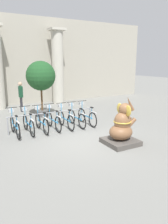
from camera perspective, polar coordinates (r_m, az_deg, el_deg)
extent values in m
plane|color=slate|center=(8.51, 0.05, -7.24)|extent=(60.00, 60.00, 0.00)
cube|color=#A39E8E|center=(16.07, -15.21, 12.76)|extent=(20.00, 0.20, 6.00)
cylinder|color=#BCB7A8|center=(15.75, -6.86, 11.30)|extent=(0.82, 0.82, 5.00)
cube|color=#BCB7A8|center=(15.88, -7.13, 20.64)|extent=(1.02, 1.02, 0.16)
cylinder|color=gray|center=(9.42, -19.26, -3.59)|extent=(0.05, 0.05, 0.75)
cylinder|color=gray|center=(10.68, 1.52, -0.93)|extent=(0.05, 0.05, 0.75)
cylinder|color=gray|center=(9.79, -8.27, -0.09)|extent=(3.96, 0.04, 0.04)
torus|color=black|center=(9.82, -18.20, -2.96)|extent=(0.05, 0.71, 0.71)
torus|color=black|center=(8.81, -16.88, -4.69)|extent=(0.05, 0.71, 0.71)
cube|color=#338CC6|center=(9.30, -17.60, -3.48)|extent=(0.04, 0.98, 0.04)
cube|color=#BCBCBC|center=(8.70, -17.04, -2.37)|extent=(0.06, 0.59, 0.03)
cylinder|color=#338CC6|center=(8.82, -17.13, -2.84)|extent=(0.03, 0.03, 0.54)
cube|color=black|center=(8.75, -17.25, -1.02)|extent=(0.08, 0.18, 0.04)
cylinder|color=#338CC6|center=(9.70, -18.30, -0.98)|extent=(0.03, 0.03, 0.72)
cylinder|color=black|center=(9.62, -18.45, 1.09)|extent=(0.48, 0.03, 0.03)
cube|color=#BCBCBC|center=(9.74, -18.50, 0.39)|extent=(0.20, 0.16, 0.14)
torus|color=black|center=(9.96, -15.08, -2.53)|extent=(0.05, 0.71, 0.71)
torus|color=black|center=(8.95, -13.42, -4.19)|extent=(0.05, 0.71, 0.71)
cube|color=#338CC6|center=(9.44, -14.31, -3.03)|extent=(0.04, 0.98, 0.04)
cube|color=#BCBCBC|center=(8.85, -13.54, -1.90)|extent=(0.06, 0.59, 0.03)
cylinder|color=#338CC6|center=(8.97, -13.68, -2.37)|extent=(0.03, 0.03, 0.54)
cube|color=black|center=(8.90, -13.78, -0.57)|extent=(0.08, 0.18, 0.04)
cylinder|color=#338CC6|center=(9.83, -15.14, -0.58)|extent=(0.03, 0.03, 0.72)
cylinder|color=black|center=(9.76, -15.27, 1.46)|extent=(0.48, 0.03, 0.03)
cube|color=#BCBCBC|center=(9.88, -15.36, 0.77)|extent=(0.20, 0.16, 0.14)
torus|color=black|center=(10.06, -11.93, -2.21)|extent=(0.05, 0.71, 0.71)
torus|color=black|center=(9.07, -9.94, -3.80)|extent=(0.05, 0.71, 0.71)
cube|color=#338CC6|center=(9.55, -11.00, -2.68)|extent=(0.04, 0.98, 0.04)
cube|color=#BCBCBC|center=(8.97, -10.03, -1.54)|extent=(0.06, 0.59, 0.03)
cylinder|color=#338CC6|center=(9.09, -10.21, -2.01)|extent=(0.03, 0.03, 0.54)
cube|color=black|center=(9.02, -10.28, -0.23)|extent=(0.08, 0.18, 0.04)
cylinder|color=#338CC6|center=(9.94, -11.96, -0.27)|extent=(0.03, 0.03, 0.72)
cylinder|color=black|center=(9.86, -12.06, 1.75)|extent=(0.48, 0.03, 0.03)
cube|color=#BCBCBC|center=(9.98, -12.19, 1.06)|extent=(0.20, 0.16, 0.14)
torus|color=black|center=(10.27, -9.03, -1.78)|extent=(0.05, 0.71, 0.71)
torus|color=black|center=(9.29, -6.77, -3.28)|extent=(0.05, 0.71, 0.71)
cube|color=#338CC6|center=(9.77, -7.96, -2.21)|extent=(0.04, 0.98, 0.04)
cube|color=#BCBCBC|center=(9.20, -6.83, -1.07)|extent=(0.06, 0.59, 0.03)
cylinder|color=#338CC6|center=(9.31, -7.04, -1.53)|extent=(0.03, 0.03, 0.54)
cube|color=black|center=(9.24, -7.09, 0.21)|extent=(0.08, 0.18, 0.04)
cylinder|color=#338CC6|center=(10.15, -9.02, 0.13)|extent=(0.03, 0.03, 0.72)
cylinder|color=black|center=(10.07, -9.09, 2.11)|extent=(0.48, 0.03, 0.03)
cube|color=#BCBCBC|center=(10.19, -9.25, 1.43)|extent=(0.20, 0.16, 0.14)
torus|color=black|center=(10.40, -6.00, -1.49)|extent=(0.05, 0.71, 0.71)
torus|color=black|center=(9.45, -3.47, -2.94)|extent=(0.05, 0.71, 0.71)
cube|color=#338CC6|center=(9.91, -4.80, -1.90)|extent=(0.04, 0.98, 0.04)
cube|color=#BCBCBC|center=(9.35, -3.50, -0.76)|extent=(0.06, 0.59, 0.03)
cylinder|color=#338CC6|center=(9.46, -3.75, -1.22)|extent=(0.03, 0.03, 0.54)
cube|color=black|center=(9.40, -3.77, 0.49)|extent=(0.08, 0.18, 0.04)
cylinder|color=#338CC6|center=(10.28, -5.96, 0.39)|extent=(0.03, 0.03, 0.72)
cylinder|color=black|center=(10.21, -6.01, 2.35)|extent=(0.48, 0.03, 0.03)
cube|color=#BCBCBC|center=(10.33, -6.20, 1.68)|extent=(0.20, 0.16, 0.14)
torus|color=black|center=(10.63, -3.23, -1.13)|extent=(0.05, 0.71, 0.71)
torus|color=black|center=(9.69, -0.49, -2.50)|extent=(0.05, 0.71, 0.71)
cube|color=#338CC6|center=(10.14, -1.93, -1.51)|extent=(0.04, 0.98, 0.04)
cube|color=#BCBCBC|center=(9.60, -0.50, -0.37)|extent=(0.06, 0.59, 0.03)
cylinder|color=#338CC6|center=(9.71, -0.77, -0.83)|extent=(0.03, 0.03, 0.54)
cube|color=black|center=(9.65, -0.78, 0.85)|extent=(0.08, 0.18, 0.04)
cylinder|color=#338CC6|center=(10.51, -3.16, 0.72)|extent=(0.03, 0.03, 0.72)
cylinder|color=black|center=(10.44, -3.19, 2.64)|extent=(0.48, 0.03, 0.03)
cube|color=#BCBCBC|center=(10.55, -3.41, 1.98)|extent=(0.20, 0.16, 0.14)
torus|color=black|center=(10.88, -0.61, -0.77)|extent=(0.05, 0.71, 0.71)
torus|color=black|center=(9.97, 2.30, -2.06)|extent=(0.05, 0.71, 0.71)
cube|color=#338CC6|center=(10.41, 0.78, -1.12)|extent=(0.04, 0.98, 0.04)
cube|color=#BCBCBC|center=(9.88, 2.32, 0.00)|extent=(0.06, 0.59, 0.03)
cylinder|color=#338CC6|center=(9.99, 2.02, -0.44)|extent=(0.03, 0.03, 0.54)
cube|color=black|center=(9.93, 2.04, 1.19)|extent=(0.08, 0.18, 0.04)
cylinder|color=#338CC6|center=(10.77, -0.51, 1.04)|extent=(0.03, 0.03, 0.72)
cylinder|color=black|center=(10.70, -0.52, 2.91)|extent=(0.48, 0.03, 0.03)
cube|color=#BCBCBC|center=(10.81, -0.76, 2.26)|extent=(0.20, 0.16, 0.14)
cube|color=#4C4742|center=(8.18, 9.49, -7.64)|extent=(1.13, 1.13, 0.18)
ellipsoid|color=brown|center=(8.06, 9.59, -5.17)|extent=(0.87, 0.77, 0.57)
ellipsoid|color=brown|center=(7.98, 9.98, -2.48)|extent=(0.62, 0.57, 0.72)
sphere|color=brown|center=(7.94, 10.69, 0.67)|extent=(0.46, 0.46, 0.46)
ellipsoid|color=gold|center=(8.08, 9.32, 0.93)|extent=(0.08, 0.33, 0.39)
ellipsoid|color=gold|center=(7.73, 11.41, 0.30)|extent=(0.08, 0.33, 0.39)
cone|color=brown|center=(8.03, 11.89, 2.20)|extent=(0.39, 0.16, 0.58)
cylinder|color=brown|center=(8.27, 10.95, -2.52)|extent=(0.46, 0.15, 0.41)
cylinder|color=brown|center=(8.08, 12.10, -2.94)|extent=(0.46, 0.15, 0.41)
torus|color=gold|center=(7.98, 9.98, -2.48)|extent=(0.65, 0.65, 0.05)
cylinder|color=#28282D|center=(13.75, -16.10, 1.98)|extent=(0.11, 0.11, 0.87)
cylinder|color=#28282D|center=(13.58, -15.94, 1.86)|extent=(0.11, 0.11, 0.87)
cube|color=#19472D|center=(13.54, -16.23, 5.09)|extent=(0.20, 0.32, 0.65)
sphere|color=tan|center=(13.49, -16.35, 7.05)|extent=(0.24, 0.24, 0.24)
cylinder|color=#19472D|center=(13.73, -16.42, 5.32)|extent=(0.07, 0.07, 0.59)
cylinder|color=#19472D|center=(13.35, -16.04, 5.13)|extent=(0.07, 0.07, 0.59)
cylinder|color=#4C4C4C|center=(12.30, -10.80, -0.31)|extent=(0.68, 0.68, 0.32)
cylinder|color=brown|center=(12.15, -10.96, 3.33)|extent=(0.10, 0.10, 1.26)
sphere|color=#1E4C23|center=(12.01, -11.22, 9.26)|extent=(1.57, 1.57, 1.57)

